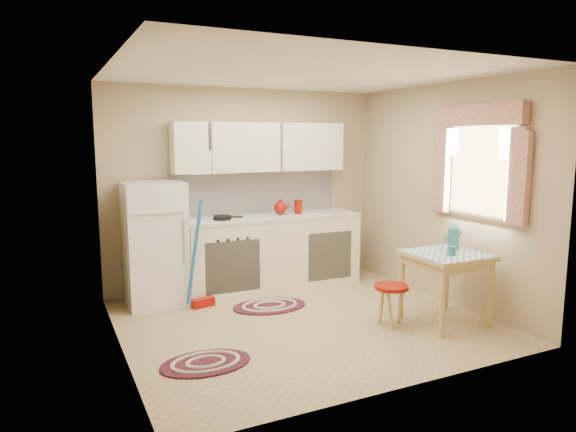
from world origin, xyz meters
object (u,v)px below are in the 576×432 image
(fridge, at_px, (155,244))
(base_cabinets, at_px, (272,253))
(table, at_px, (445,288))
(stool, at_px, (391,305))

(fridge, height_order, base_cabinets, fridge)
(fridge, bearing_deg, table, -36.44)
(base_cabinets, relative_size, stool, 5.36)
(fridge, distance_m, stool, 2.68)
(fridge, relative_size, stool, 3.33)
(table, bearing_deg, base_cabinets, 119.16)
(fridge, xyz_separation_m, table, (2.55, -1.88, -0.34))
(base_cabinets, distance_m, table, 2.22)
(table, bearing_deg, stool, 164.71)
(stool, bearing_deg, table, -15.29)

